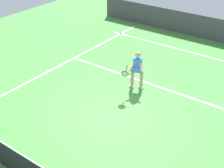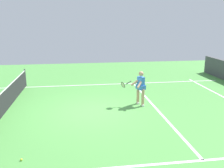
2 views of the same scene
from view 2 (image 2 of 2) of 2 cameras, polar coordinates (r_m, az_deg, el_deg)
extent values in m
plane|color=#4C9342|center=(10.30, -4.86, -6.25)|extent=(23.72, 23.72, 0.00)
cube|color=white|center=(10.80, 10.13, -5.42)|extent=(8.42, 0.10, 0.01)
cube|color=white|center=(14.31, -5.84, -0.23)|extent=(0.10, 16.25, 0.01)
cylinder|color=#4C4C51|center=(14.80, -19.84, 1.45)|extent=(0.08, 0.08, 1.01)
cube|color=#232326|center=(10.60, -24.54, -4.43)|extent=(8.94, 0.02, 0.89)
cube|color=white|center=(10.46, -24.81, -2.03)|extent=(8.94, 0.02, 0.04)
cylinder|color=tan|center=(10.74, 7.32, -3.23)|extent=(0.13, 0.13, 0.78)
cylinder|color=tan|center=(11.01, 6.17, -2.74)|extent=(0.13, 0.13, 0.78)
cube|color=white|center=(10.85, 7.26, -4.99)|extent=(0.20, 0.10, 0.08)
cube|color=white|center=(11.12, 6.12, -4.46)|extent=(0.20, 0.10, 0.08)
cube|color=#3875D6|center=(10.70, 6.84, 0.34)|extent=(0.37, 0.31, 0.52)
cube|color=#3875D6|center=(10.75, 6.81, -0.70)|extent=(0.48, 0.41, 0.20)
sphere|color=tan|center=(10.60, 6.91, 2.43)|extent=(0.22, 0.22, 0.22)
cylinder|color=tan|center=(10.49, 6.70, 0.16)|extent=(0.41, 0.39, 0.37)
cylinder|color=tan|center=(10.72, 5.72, 0.51)|extent=(0.11, 0.48, 0.37)
cylinder|color=black|center=(10.72, 3.95, 0.33)|extent=(0.15, 0.29, 0.14)
torus|color=black|center=(10.57, 2.61, -0.19)|extent=(0.31, 0.22, 0.28)
cylinder|color=beige|center=(10.57, 2.61, -0.19)|extent=(0.26, 0.18, 0.23)
sphere|color=#D1E533|center=(7.28, -20.65, -16.40)|extent=(0.07, 0.07, 0.07)
camera|label=1|loc=(8.39, -69.13, 25.12)|focal=50.62mm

